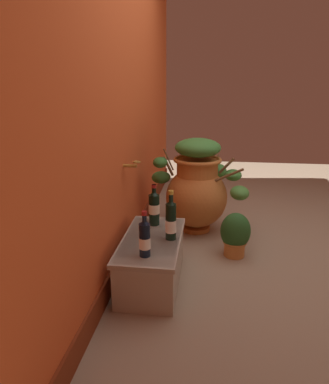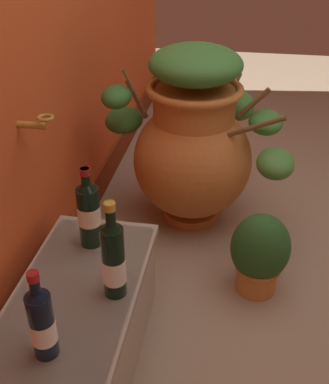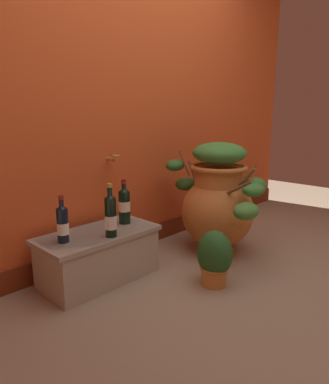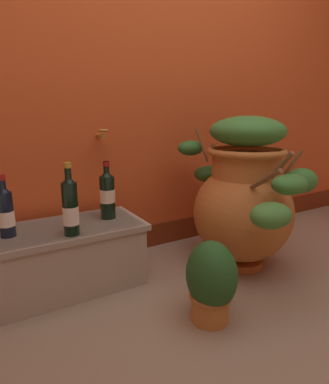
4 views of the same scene
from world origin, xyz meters
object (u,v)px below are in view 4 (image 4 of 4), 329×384
object	(u,v)px
wine_bottle_middle	(6,211)
wine_bottle_right	(70,206)
wine_bottle_left	(107,193)
terracotta_urn	(244,197)
potted_shrub	(211,282)

from	to	relation	value
wine_bottle_middle	wine_bottle_right	size ratio (longest dim) A/B	0.85
wine_bottle_right	wine_bottle_left	bearing A→B (deg)	32.55
terracotta_urn	potted_shrub	world-z (taller)	terracotta_urn
terracotta_urn	wine_bottle_right	distance (m)	0.96
wine_bottle_left	potted_shrub	distance (m)	0.71
wine_bottle_left	wine_bottle_right	distance (m)	0.28
wine_bottle_middle	terracotta_urn	bearing A→B (deg)	-12.47
wine_bottle_middle	potted_shrub	size ratio (longest dim) A/B	0.79
wine_bottle_left	wine_bottle_middle	world-z (taller)	wine_bottle_left
terracotta_urn	potted_shrub	size ratio (longest dim) A/B	2.40
terracotta_urn	wine_bottle_left	world-z (taller)	terracotta_urn
wine_bottle_middle	potted_shrub	xyz separation A→B (m)	(0.71, -0.59, -0.27)
terracotta_urn	wine_bottle_right	size ratio (longest dim) A/B	2.58
wine_bottle_right	wine_bottle_middle	bearing A→B (deg)	153.75
wine_bottle_middle	wine_bottle_right	xyz separation A→B (m)	(0.26, -0.13, 0.02)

